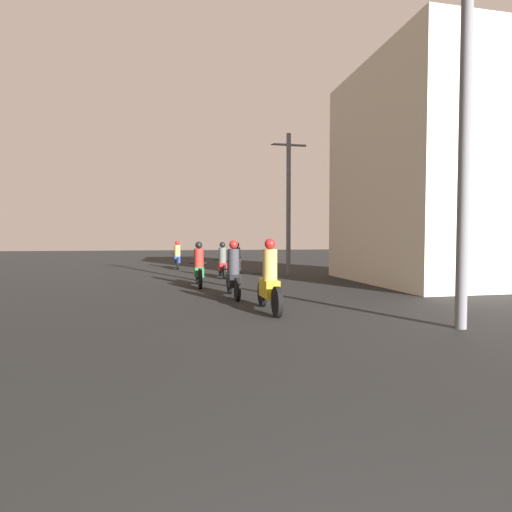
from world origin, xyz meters
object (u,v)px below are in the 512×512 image
object	(u,v)px
motorcycle_black	(233,275)
utility_pole_near	(465,99)
motorcycle_red	(222,263)
motorcycle_white	(237,260)
building_right_near	(419,174)
motorcycle_yellow	(269,282)
motorcycle_blue	(177,257)
motorcycle_green	(199,268)
utility_pole_far	(288,201)

from	to	relation	value
motorcycle_black	utility_pole_near	xyz separation A→B (m)	(3.42, -4.67, 3.43)
motorcycle_red	motorcycle_white	world-z (taller)	motorcycle_red
building_right_near	utility_pole_near	size ratio (longest dim) A/B	1.03
motorcycle_yellow	motorcycle_blue	bearing A→B (deg)	98.23
motorcycle_yellow	motorcycle_red	xyz separation A→B (m)	(-0.06, 8.12, -0.05)
motorcycle_green	utility_pole_far	bearing A→B (deg)	30.34
motorcycle_blue	utility_pole_near	distance (m)	17.06
motorcycle_white	utility_pole_near	size ratio (longest dim) A/B	0.26
motorcycle_yellow	motorcycle_red	distance (m)	8.12
motorcycle_blue	utility_pole_far	xyz separation A→B (m)	(4.83, -5.02, 2.68)
utility_pole_far	utility_pole_near	bearing A→B (deg)	-90.03
motorcycle_white	building_right_near	world-z (taller)	building_right_near
motorcycle_blue	utility_pole_near	size ratio (longest dim) A/B	0.26
motorcycle_black	motorcycle_white	xyz separation A→B (m)	(1.38, 8.13, -0.04)
motorcycle_black	utility_pole_near	world-z (taller)	utility_pole_near
motorcycle_white	utility_pole_near	world-z (taller)	utility_pole_near
utility_pole_far	motorcycle_black	bearing A→B (deg)	-118.57
motorcycle_green	utility_pole_far	size ratio (longest dim) A/B	0.33
motorcycle_yellow	building_right_near	world-z (taller)	building_right_near
motorcycle_white	building_right_near	distance (m)	8.91
motorcycle_black	building_right_near	bearing A→B (deg)	22.10
motorcycle_yellow	motorcycle_red	world-z (taller)	motorcycle_yellow
building_right_near	motorcycle_green	bearing A→B (deg)	177.36
motorcycle_white	utility_pole_near	bearing A→B (deg)	-77.30
motorcycle_green	building_right_near	xyz separation A→B (m)	(8.09, -0.37, 3.39)
motorcycle_yellow	motorcycle_red	size ratio (longest dim) A/B	1.04
utility_pole_near	utility_pole_far	distance (m)	11.00
building_right_near	motorcycle_red	bearing A→B (deg)	154.10
building_right_near	motorcycle_black	bearing A→B (deg)	-161.67
motorcycle_blue	utility_pole_far	bearing A→B (deg)	-55.12
motorcycle_green	motorcycle_blue	xyz separation A→B (m)	(-0.63, 8.53, 0.00)
motorcycle_green	motorcycle_red	world-z (taller)	motorcycle_green
motorcycle_green	motorcycle_red	size ratio (longest dim) A/B	1.05
motorcycle_black	motorcycle_green	world-z (taller)	motorcycle_black
motorcycle_blue	building_right_near	world-z (taller)	building_right_near
utility_pole_near	utility_pole_far	bearing A→B (deg)	89.97
motorcycle_blue	motorcycle_green	bearing A→B (deg)	-94.79
utility_pole_far	motorcycle_green	bearing A→B (deg)	-140.16
motorcycle_white	utility_pole_far	xyz separation A→B (m)	(2.05, -1.83, 2.71)
utility_pole_near	motorcycle_blue	bearing A→B (deg)	106.78
motorcycle_black	motorcycle_blue	bearing A→B (deg)	100.81
utility_pole_near	motorcycle_white	bearing A→B (deg)	99.08
motorcycle_yellow	motorcycle_white	size ratio (longest dim) A/B	1.00
motorcycle_yellow	utility_pole_near	xyz separation A→B (m)	(2.97, -2.34, 3.41)
motorcycle_black	building_right_near	distance (m)	8.41
motorcycle_white	building_right_near	size ratio (longest dim) A/B	0.25
motorcycle_yellow	motorcycle_white	distance (m)	10.50
building_right_near	utility_pole_near	bearing A→B (deg)	-118.75
motorcycle_yellow	motorcycle_black	bearing A→B (deg)	101.57
motorcycle_white	utility_pole_far	size ratio (longest dim) A/B	0.32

